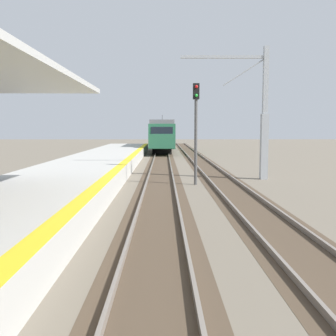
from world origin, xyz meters
TOP-DOWN VIEW (x-y plane):
  - station_platform at (-2.50, 16.00)m, footprint 5.00×80.00m
  - track_pair_nearest_platform at (1.90, 20.00)m, footprint 2.34×120.00m
  - track_pair_middle at (5.30, 20.00)m, footprint 2.34×120.00m
  - approaching_train at (1.90, 53.80)m, footprint 2.93×19.60m
  - rail_signal_post at (3.74, 23.32)m, footprint 0.32×0.34m
  - catenary_pylon_far_side at (7.53, 25.49)m, footprint 5.00×0.40m

SIDE VIEW (x-z plane):
  - track_pair_nearest_platform at x=1.90m, z-range -0.03..0.13m
  - track_pair_middle at x=5.30m, z-range -0.03..0.13m
  - station_platform at x=-2.50m, z-range 0.00..0.90m
  - approaching_train at x=1.90m, z-range -0.20..4.56m
  - rail_signal_post at x=3.74m, z-range 0.59..5.79m
  - catenary_pylon_far_side at x=7.53m, z-range -0.15..7.35m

